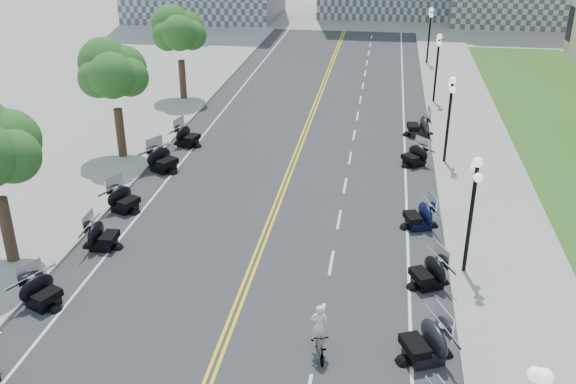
{
  "coord_description": "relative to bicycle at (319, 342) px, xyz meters",
  "views": [
    {
      "loc": [
        4.93,
        -19.18,
        14.01
      ],
      "look_at": [
        0.98,
        6.47,
        2.0
      ],
      "focal_mm": 40.0,
      "sensor_mm": 36.0,
      "label": 1
    }
  ],
  "objects": [
    {
      "name": "lane_dash_16",
      "position": [
        -0.13,
        41.99,
        -0.51
      ],
      "size": [
        0.12,
        2.0,
        0.0
      ],
      "primitive_type": "cube",
      "color": "white",
      "rests_on": "road"
    },
    {
      "name": "lane_dash_14",
      "position": [
        -0.13,
        33.99,
        -0.51
      ],
      "size": [
        0.12,
        2.0,
        0.0
      ],
      "primitive_type": "cube",
      "color": "white",
      "rests_on": "road"
    },
    {
      "name": "edge_line_south",
      "position": [
        -9.73,
        11.99,
        -0.51
      ],
      "size": [
        0.12,
        90.0,
        0.0
      ],
      "primitive_type": "cube",
      "color": "white",
      "rests_on": "road"
    },
    {
      "name": "street_lamp_5",
      "position": [
        5.27,
        41.99,
        2.07
      ],
      "size": [
        0.5,
        1.2,
        4.9
      ],
      "primitive_type": null,
      "color": "black",
      "rests_on": "sidewalk_north"
    },
    {
      "name": "lane_dash_17",
      "position": [
        -0.13,
        45.99,
        -0.51
      ],
      "size": [
        0.12,
        2.0,
        0.0
      ],
      "primitive_type": "cube",
      "color": "white",
      "rests_on": "road"
    },
    {
      "name": "motorcycle_s_9",
      "position": [
        -10.14,
        18.53,
        0.17
      ],
      "size": [
        2.4,
        2.4,
        1.38
      ],
      "primitive_type": null,
      "rotation": [
        0.0,
        0.0,
        1.33
      ],
      "color": "black",
      "rests_on": "road"
    },
    {
      "name": "sidewalk_south",
      "position": [
        -13.83,
        11.99,
        -0.45
      ],
      "size": [
        5.0,
        90.0,
        0.15
      ],
      "primitive_type": "cube",
      "color": "#9E9991",
      "rests_on": "ground"
    },
    {
      "name": "motorcycle_n_5",
      "position": [
        3.45,
        0.32,
        0.23
      ],
      "size": [
        2.85,
        2.85,
        1.51
      ],
      "primitive_type": null,
      "rotation": [
        0.0,
        0.0,
        -1.14
      ],
      "color": "black",
      "rests_on": "road"
    },
    {
      "name": "lane_dash_10",
      "position": [
        -0.13,
        17.99,
        -0.51
      ],
      "size": [
        0.12,
        2.0,
        0.0
      ],
      "primitive_type": "cube",
      "color": "white",
      "rests_on": "road"
    },
    {
      "name": "motorcycle_n_7",
      "position": [
        3.57,
        9.78,
        0.15
      ],
      "size": [
        2.45,
        2.45,
        1.36
      ],
      "primitive_type": null,
      "rotation": [
        0.0,
        0.0,
        -1.25
      ],
      "color": "black",
      "rests_on": "road"
    },
    {
      "name": "lane_dash_7",
      "position": [
        -0.13,
        5.99,
        -0.51
      ],
      "size": [
        0.12,
        2.0,
        0.0
      ],
      "primitive_type": "cube",
      "color": "white",
      "rests_on": "road"
    },
    {
      "name": "motorcycle_n_6",
      "position": [
        3.77,
        4.83,
        0.14
      ],
      "size": [
        2.57,
        2.57,
        1.34
      ],
      "primitive_type": null,
      "rotation": [
        0.0,
        0.0,
        -1.1
      ],
      "color": "black",
      "rests_on": "road"
    },
    {
      "name": "ground",
      "position": [
        -3.33,
        1.99,
        -0.53
      ],
      "size": [
        160.0,
        160.0,
        0.0
      ],
      "primitive_type": "plane",
      "color": "gray"
    },
    {
      "name": "lane_dash_11",
      "position": [
        -0.13,
        21.99,
        -0.51
      ],
      "size": [
        0.12,
        2.0,
        0.0
      ],
      "primitive_type": "cube",
      "color": "white",
      "rests_on": "road"
    },
    {
      "name": "centerline_yellow_b",
      "position": [
        -3.21,
        11.99,
        -0.51
      ],
      "size": [
        0.12,
        90.0,
        0.0
      ],
      "primitive_type": "cube",
      "color": "yellow",
      "rests_on": "road"
    },
    {
      "name": "cyclist_rider",
      "position": [
        0.0,
        0.0,
        1.35
      ],
      "size": [
        0.6,
        0.39,
        1.64
      ],
      "primitive_type": "imported",
      "rotation": [
        0.0,
        0.0,
        3.14
      ],
      "color": "white",
      "rests_on": "bicycle"
    },
    {
      "name": "lane_dash_8",
      "position": [
        -0.13,
        9.99,
        -0.51
      ],
      "size": [
        0.12,
        2.0,
        0.0
      ],
      "primitive_type": "cube",
      "color": "white",
      "rests_on": "road"
    },
    {
      "name": "motorcycle_s_5",
      "position": [
        -10.54,
        1.28,
        0.14
      ],
      "size": [
        2.52,
        2.52,
        1.33
      ],
      "primitive_type": null,
      "rotation": [
        0.0,
        0.0,
        1.14
      ],
      "color": "black",
      "rests_on": "road"
    },
    {
      "name": "bicycle",
      "position": [
        0.0,
        0.0,
        0.0
      ],
      "size": [
        0.94,
        1.82,
        1.05
      ],
      "primitive_type": "imported",
      "rotation": [
        0.0,
        0.0,
        0.27
      ],
      "color": "#A51414",
      "rests_on": "road"
    },
    {
      "name": "motorcycle_n_10",
      "position": [
        3.93,
        22.52,
        0.23
      ],
      "size": [
        2.39,
        2.39,
        1.5
      ],
      "primitive_type": null,
      "rotation": [
        0.0,
        0.0,
        -1.45
      ],
      "color": "black",
      "rests_on": "road"
    },
    {
      "name": "road",
      "position": [
        -3.33,
        11.99,
        -0.52
      ],
      "size": [
        16.0,
        90.0,
        0.01
      ],
      "primitive_type": "cube",
      "color": "#333335",
      "rests_on": "ground"
    },
    {
      "name": "motorcycle_s_7",
      "position": [
        -10.57,
        9.38,
        0.15
      ],
      "size": [
        2.54,
        2.54,
        1.35
      ],
      "primitive_type": null,
      "rotation": [
        0.0,
        0.0,
        1.17
      ],
      "color": "black",
      "rests_on": "road"
    },
    {
      "name": "lane_dash_12",
      "position": [
        -0.13,
        25.99,
        -0.51
      ],
      "size": [
        0.12,
        2.0,
        0.0
      ],
      "primitive_type": "cube",
      "color": "white",
      "rests_on": "road"
    },
    {
      "name": "edge_line_north",
      "position": [
        3.07,
        11.99,
        -0.51
      ],
      "size": [
        0.12,
        90.0,
        0.0
      ],
      "primitive_type": "cube",
      "color": "white",
      "rests_on": "road"
    },
    {
      "name": "lane_dash_9",
      "position": [
        -0.13,
        13.99,
        -0.51
      ],
      "size": [
        0.12,
        2.0,
        0.0
      ],
      "primitive_type": "cube",
      "color": "white",
      "rests_on": "road"
    },
    {
      "name": "motorcycle_n_9",
      "position": [
        3.54,
        17.45,
        0.12
      ],
      "size": [
        2.61,
        2.61,
        1.29
      ],
      "primitive_type": null,
      "rotation": [
        0.0,
        0.0,
        -0.83
      ],
      "color": "black",
      "rests_on": "road"
    },
    {
      "name": "lane_dash_19",
      "position": [
        -0.13,
        53.99,
        -0.51
      ],
      "size": [
        0.12,
        2.0,
        0.0
      ],
      "primitive_type": "cube",
      "color": "white",
      "rests_on": "road"
    },
    {
      "name": "street_lamp_2",
      "position": [
        5.27,
        5.99,
        2.07
      ],
      "size": [
        0.5,
        1.2,
        4.9
      ],
      "primitive_type": null,
      "color": "black",
      "rests_on": "sidewalk_north"
    },
    {
      "name": "lane_dash_18",
      "position": [
        -0.13,
        49.99,
        -0.51
      ],
      "size": [
        0.12,
        2.0,
        0.0
      ],
      "primitive_type": "cube",
      "color": "white",
      "rests_on": "road"
    },
    {
      "name": "sidewalk_north",
      "position": [
        7.17,
        11.99,
        -0.45
      ],
      "size": [
        5.0,
        90.0,
        0.15
      ],
      "primitive_type": "cube",
      "color": "#9E9991",
      "rests_on": "ground"
    },
    {
      "name": "lane_dash_6",
      "position": [
        -0.13,
        1.99,
        -0.51
      ],
      "size": [
        0.12,
        2.0,
        0.0
      ],
      "primitive_type": "cube",
      "color": "white",
      "rests_on": "road"
    },
    {
      "name": "tree_3",
      "position": [
        -13.33,
        15.99,
        4.22
      ],
      "size": [
        4.8,
        4.8,
        9.2
      ],
      "primitive_type": null,
      "color": "#235619",
      "rests_on": "sidewalk_south"
    },
    {
      "name": "lane_dash_13",
      "position": [
        -0.13,
        29.99,
        -0.51
      ],
      "size": [
        0.12,
        2.0,
        0.0
      ],
      "primitive_type": "cube",
      "color": "white",
      "rests_on": "road"
    },
    {
      "name": "lane_dash_15",
      "position": [
        -0.13,
        37.99,
        -0.51
      ],
      "size": [
        0.12,
        2.0,
        0.0
      ],
      "primitive_type": "cube",
      "color": "white",
      "rests_on": "road"
    },
    {
      "name": "street_lamp_4",
      "position": [
        5.27,
        29.99,
        2.07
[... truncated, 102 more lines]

